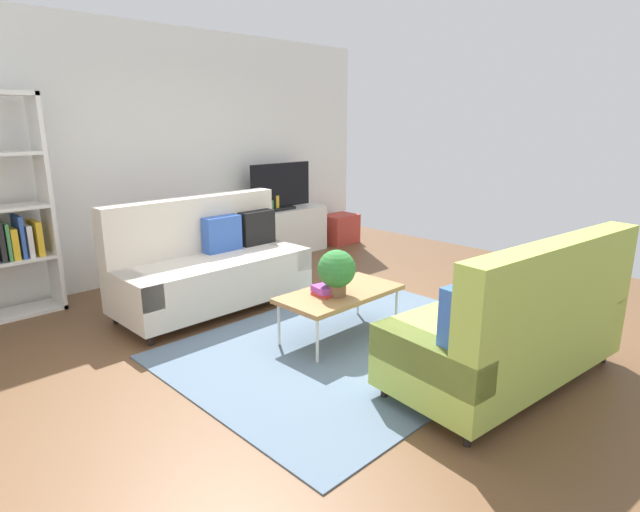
% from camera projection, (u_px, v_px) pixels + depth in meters
% --- Properties ---
extents(ground_plane, '(7.68, 7.68, 0.00)m').
position_uv_depth(ground_plane, '(328.00, 335.00, 4.54)').
color(ground_plane, brown).
extents(wall_far, '(6.40, 0.12, 2.90)m').
position_uv_depth(wall_far, '(161.00, 154.00, 6.10)').
color(wall_far, white).
rests_on(wall_far, ground_plane).
extents(area_rug, '(2.90, 2.20, 0.01)m').
position_uv_depth(area_rug, '(353.00, 345.00, 4.34)').
color(area_rug, slate).
rests_on(area_rug, ground_plane).
extents(couch_beige, '(1.91, 0.85, 1.10)m').
position_uv_depth(couch_beige, '(210.00, 265.00, 5.11)').
color(couch_beige, beige).
rests_on(couch_beige, ground_plane).
extents(couch_green, '(1.98, 1.04, 1.10)m').
position_uv_depth(couch_green, '(514.00, 325.00, 3.60)').
color(couch_green, '#A3BC4C').
rests_on(couch_green, ground_plane).
extents(coffee_table, '(1.10, 0.56, 0.42)m').
position_uv_depth(coffee_table, '(340.00, 294.00, 4.41)').
color(coffee_table, '#9E7042').
rests_on(coffee_table, ground_plane).
extents(tv_console, '(1.40, 0.44, 0.64)m').
position_uv_depth(tv_console, '(281.00, 232.00, 7.21)').
color(tv_console, silver).
rests_on(tv_console, ground_plane).
extents(tv, '(1.00, 0.20, 0.64)m').
position_uv_depth(tv, '(281.00, 187.00, 7.03)').
color(tv, black).
rests_on(tv, tv_console).
extents(storage_trunk, '(0.52, 0.40, 0.44)m').
position_uv_depth(storage_trunk, '(340.00, 229.00, 7.91)').
color(storage_trunk, '#B2382D').
rests_on(storage_trunk, ground_plane).
extents(potted_plant, '(0.32, 0.32, 0.39)m').
position_uv_depth(potted_plant, '(337.00, 270.00, 4.25)').
color(potted_plant, brown).
rests_on(potted_plant, coffee_table).
extents(table_book_0, '(0.24, 0.19, 0.03)m').
position_uv_depth(table_book_0, '(328.00, 292.00, 4.33)').
color(table_book_0, red).
rests_on(table_book_0, coffee_table).
extents(table_book_1, '(0.26, 0.21, 0.02)m').
position_uv_depth(table_book_1, '(328.00, 290.00, 4.33)').
color(table_book_1, purple).
rests_on(table_book_1, table_book_0).
extents(table_book_2, '(0.27, 0.22, 0.03)m').
position_uv_depth(table_book_2, '(328.00, 287.00, 4.32)').
color(table_book_2, purple).
rests_on(table_book_2, table_book_1).
extents(vase_0, '(0.08, 0.08, 0.17)m').
position_uv_depth(vase_0, '(244.00, 208.00, 6.74)').
color(vase_0, silver).
rests_on(vase_0, tv_console).
extents(vase_1, '(0.09, 0.09, 0.14)m').
position_uv_depth(vase_1, '(253.00, 208.00, 6.84)').
color(vase_1, '#33B29E').
rests_on(vase_1, tv_console).
extents(bottle_0, '(0.05, 0.05, 0.23)m').
position_uv_depth(bottle_0, '(266.00, 204.00, 6.87)').
color(bottle_0, '#3F8C4C').
rests_on(bottle_0, tv_console).
extents(bottle_1, '(0.04, 0.04, 0.16)m').
position_uv_depth(bottle_1, '(272.00, 206.00, 6.95)').
color(bottle_1, '#3F8C4C').
rests_on(bottle_1, tv_console).
extents(bottle_2, '(0.06, 0.06, 0.21)m').
position_uv_depth(bottle_2, '(277.00, 203.00, 7.01)').
color(bottle_2, gold).
rests_on(bottle_2, tv_console).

